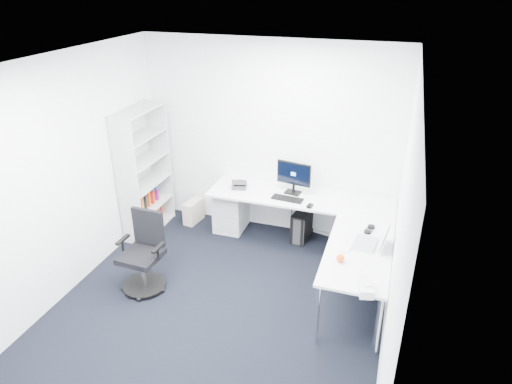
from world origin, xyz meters
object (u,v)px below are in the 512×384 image
(l_desk, at_px, (293,232))
(task_chair, at_px, (141,254))
(monitor, at_px, (293,178))
(laptop, at_px, (366,235))
(bookshelf, at_px, (144,172))

(l_desk, xyz_separation_m, task_chair, (-1.53, -1.22, 0.12))
(l_desk, bearing_deg, monitor, 106.43)
(monitor, xyz_separation_m, laptop, (1.06, -1.01, -0.11))
(l_desk, distance_m, monitor, 0.73)
(laptop, bearing_deg, l_desk, 153.45)
(l_desk, relative_size, bookshelf, 1.37)
(monitor, distance_m, laptop, 1.47)
(bookshelf, height_order, laptop, bookshelf)
(l_desk, relative_size, monitor, 5.21)
(l_desk, bearing_deg, laptop, -32.52)
(task_chair, relative_size, monitor, 2.01)
(l_desk, xyz_separation_m, bookshelf, (-2.17, 0.05, 0.54))
(l_desk, distance_m, task_chair, 1.96)
(l_desk, bearing_deg, task_chair, -141.36)
(bookshelf, distance_m, task_chair, 1.49)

